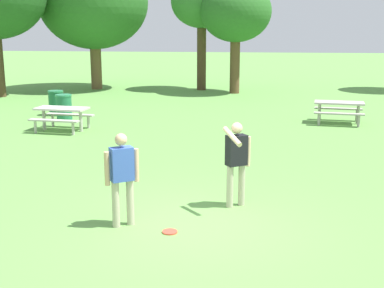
{
  "coord_description": "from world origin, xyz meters",
  "views": [
    {
      "loc": [
        0.92,
        -8.31,
        3.4
      ],
      "look_at": [
        -0.31,
        1.98,
        1.0
      ],
      "focal_mm": 47.92,
      "sensor_mm": 36.0,
      "label": 1
    }
  ],
  "objects_px": {
    "trash_can_beside_table": "(64,107)",
    "tree_slender_mid": "(236,13)",
    "tree_broad_center": "(93,3)",
    "person_thrower": "(122,174)",
    "picnic_table_far": "(339,108)",
    "trash_can_further_along": "(56,103)",
    "tree_far_right": "(202,3)",
    "picnic_table_near": "(62,114)",
    "frisbee": "(170,232)",
    "person_catcher": "(237,158)"
  },
  "relations": [
    {
      "from": "person_catcher",
      "to": "frisbee",
      "type": "xyz_separation_m",
      "value": [
        -1.06,
        -1.43,
        -0.95
      ]
    },
    {
      "from": "person_thrower",
      "to": "tree_broad_center",
      "type": "relative_size",
      "value": 0.23
    },
    {
      "from": "trash_can_beside_table",
      "to": "tree_slender_mid",
      "type": "height_order",
      "value": "tree_slender_mid"
    },
    {
      "from": "trash_can_beside_table",
      "to": "tree_broad_center",
      "type": "relative_size",
      "value": 0.14
    },
    {
      "from": "tree_broad_center",
      "to": "tree_slender_mid",
      "type": "bearing_deg",
      "value": -6.89
    },
    {
      "from": "frisbee",
      "to": "person_catcher",
      "type": "bearing_deg",
      "value": 53.47
    },
    {
      "from": "trash_can_beside_table",
      "to": "person_thrower",
      "type": "bearing_deg",
      "value": -64.24
    },
    {
      "from": "trash_can_further_along",
      "to": "tree_far_right",
      "type": "relative_size",
      "value": 0.16
    },
    {
      "from": "picnic_table_near",
      "to": "tree_far_right",
      "type": "relative_size",
      "value": 0.31
    },
    {
      "from": "picnic_table_far",
      "to": "trash_can_further_along",
      "type": "bearing_deg",
      "value": 177.63
    },
    {
      "from": "frisbee",
      "to": "picnic_table_far",
      "type": "height_order",
      "value": "picnic_table_far"
    },
    {
      "from": "picnic_table_far",
      "to": "trash_can_further_along",
      "type": "distance_m",
      "value": 10.63
    },
    {
      "from": "picnic_table_far",
      "to": "trash_can_beside_table",
      "type": "xyz_separation_m",
      "value": [
        -9.9,
        -0.63,
        -0.08
      ]
    },
    {
      "from": "picnic_table_near",
      "to": "tree_far_right",
      "type": "bearing_deg",
      "value": 73.43
    },
    {
      "from": "frisbee",
      "to": "picnic_table_near",
      "type": "distance_m",
      "value": 9.48
    },
    {
      "from": "person_catcher",
      "to": "trash_can_beside_table",
      "type": "bearing_deg",
      "value": 127.86
    },
    {
      "from": "person_catcher",
      "to": "frisbee",
      "type": "height_order",
      "value": "person_catcher"
    },
    {
      "from": "person_catcher",
      "to": "picnic_table_near",
      "type": "height_order",
      "value": "person_catcher"
    },
    {
      "from": "person_thrower",
      "to": "frisbee",
      "type": "bearing_deg",
      "value": -14.18
    },
    {
      "from": "frisbee",
      "to": "tree_far_right",
      "type": "bearing_deg",
      "value": 94.22
    },
    {
      "from": "trash_can_beside_table",
      "to": "tree_far_right",
      "type": "distance_m",
      "value": 11.39
    },
    {
      "from": "picnic_table_far",
      "to": "tree_slender_mid",
      "type": "height_order",
      "value": "tree_slender_mid"
    },
    {
      "from": "tree_slender_mid",
      "to": "picnic_table_far",
      "type": "bearing_deg",
      "value": -63.38
    },
    {
      "from": "picnic_table_far",
      "to": "tree_far_right",
      "type": "height_order",
      "value": "tree_far_right"
    },
    {
      "from": "tree_broad_center",
      "to": "tree_slender_mid",
      "type": "xyz_separation_m",
      "value": [
        7.59,
        -0.92,
        -0.56
      ]
    },
    {
      "from": "person_catcher",
      "to": "frisbee",
      "type": "relative_size",
      "value": 6.3
    },
    {
      "from": "person_catcher",
      "to": "tree_slender_mid",
      "type": "xyz_separation_m",
      "value": [
        -0.68,
        17.07,
        3.08
      ]
    },
    {
      "from": "frisbee",
      "to": "picnic_table_far",
      "type": "bearing_deg",
      "value": 67.38
    },
    {
      "from": "person_thrower",
      "to": "picnic_table_far",
      "type": "height_order",
      "value": "person_thrower"
    },
    {
      "from": "picnic_table_near",
      "to": "person_thrower",
      "type": "bearing_deg",
      "value": -62.7
    },
    {
      "from": "person_thrower",
      "to": "person_catcher",
      "type": "bearing_deg",
      "value": 32.44
    },
    {
      "from": "trash_can_beside_table",
      "to": "tree_slender_mid",
      "type": "relative_size",
      "value": 0.17
    },
    {
      "from": "person_thrower",
      "to": "picnic_table_near",
      "type": "height_order",
      "value": "person_thrower"
    },
    {
      "from": "trash_can_beside_table",
      "to": "tree_far_right",
      "type": "relative_size",
      "value": 0.16
    },
    {
      "from": "picnic_table_far",
      "to": "trash_can_beside_table",
      "type": "distance_m",
      "value": 9.92
    },
    {
      "from": "frisbee",
      "to": "tree_far_right",
      "type": "height_order",
      "value": "tree_far_right"
    },
    {
      "from": "frisbee",
      "to": "picnic_table_near",
      "type": "xyz_separation_m",
      "value": [
        -4.91,
        8.09,
        0.55
      ]
    },
    {
      "from": "person_thrower",
      "to": "tree_broad_center",
      "type": "distance_m",
      "value": 20.55
    },
    {
      "from": "person_thrower",
      "to": "trash_can_beside_table",
      "type": "xyz_separation_m",
      "value": [
        -4.67,
        9.67,
        -0.46
      ]
    },
    {
      "from": "picnic_table_far",
      "to": "tree_broad_center",
      "type": "bearing_deg",
      "value": 142.49
    },
    {
      "from": "tree_broad_center",
      "to": "person_thrower",
      "type": "bearing_deg",
      "value": -71.66
    },
    {
      "from": "trash_can_beside_table",
      "to": "picnic_table_far",
      "type": "bearing_deg",
      "value": 3.63
    },
    {
      "from": "person_catcher",
      "to": "trash_can_beside_table",
      "type": "height_order",
      "value": "person_catcher"
    },
    {
      "from": "person_thrower",
      "to": "picnic_table_near",
      "type": "distance_m",
      "value": 8.87
    },
    {
      "from": "person_catcher",
      "to": "trash_can_beside_table",
      "type": "distance_m",
      "value": 10.73
    },
    {
      "from": "trash_can_further_along",
      "to": "frisbee",
      "type": "bearing_deg",
      "value": -60.35
    },
    {
      "from": "picnic_table_near",
      "to": "trash_can_beside_table",
      "type": "height_order",
      "value": "trash_can_beside_table"
    },
    {
      "from": "picnic_table_near",
      "to": "tree_broad_center",
      "type": "bearing_deg",
      "value": 101.48
    },
    {
      "from": "tree_slender_mid",
      "to": "frisbee",
      "type": "bearing_deg",
      "value": -91.18
    },
    {
      "from": "person_catcher",
      "to": "picnic_table_near",
      "type": "xyz_separation_m",
      "value": [
        -5.97,
        6.66,
        -0.4
      ]
    }
  ]
}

